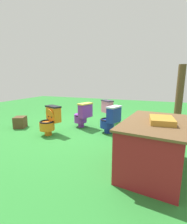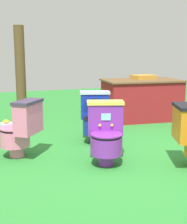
% 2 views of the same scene
% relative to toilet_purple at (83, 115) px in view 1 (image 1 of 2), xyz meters
% --- Properties ---
extents(ground, '(14.00, 14.00, 0.00)m').
position_rel_toilet_purple_xyz_m(ground, '(0.16, 0.07, -0.37)').
color(ground, '#2D8433').
extents(toilet_purple, '(0.54, 0.60, 0.73)m').
position_rel_toilet_purple_xyz_m(toilet_purple, '(0.00, 0.00, 0.00)').
color(toilet_purple, purple).
rests_on(toilet_purple, ground).
extents(toilet_blue, '(0.53, 0.59, 0.73)m').
position_rel_toilet_purple_xyz_m(toilet_blue, '(0.22, 0.89, 0.00)').
color(toilet_blue, '#192D9E').
rests_on(toilet_blue, ground).
extents(toilet_orange, '(0.61, 0.56, 0.73)m').
position_rel_toilet_purple_xyz_m(toilet_orange, '(0.86, -0.50, 0.00)').
color(toilet_orange, orange).
rests_on(toilet_orange, ground).
extents(toilet_pink, '(0.64, 0.62, 0.73)m').
position_rel_toilet_purple_xyz_m(toilet_pink, '(-0.90, 0.56, 0.00)').
color(toilet_pink, pink).
rests_on(toilet_pink, ground).
extents(vendor_table, '(1.55, 1.02, 0.85)m').
position_rel_toilet_purple_xyz_m(vendor_table, '(1.60, 1.97, 0.02)').
color(vendor_table, maroon).
rests_on(vendor_table, ground).
extents(wooden_post, '(0.18, 0.18, 1.75)m').
position_rel_toilet_purple_xyz_m(wooden_post, '(-0.60, 2.50, 0.50)').
color(wooden_post, brown).
rests_on(wooden_post, ground).
extents(small_crate, '(0.43, 0.41, 0.32)m').
position_rel_toilet_purple_xyz_m(small_crate, '(0.69, -1.68, -0.21)').
color(small_crate, brown).
rests_on(small_crate, ground).
extents(lemon_bucket, '(0.22, 0.22, 0.28)m').
position_rel_toilet_purple_xyz_m(lemon_bucket, '(-0.97, 1.59, -0.25)').
color(lemon_bucket, '#B7B7BF').
rests_on(lemon_bucket, ground).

